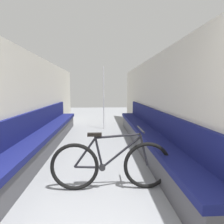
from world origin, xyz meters
name	(u,v)px	position (x,y,z in m)	size (l,w,h in m)	color
wall_left	(31,103)	(-1.48, 3.87, 1.13)	(0.10, 10.95, 2.26)	beige
wall_right	(159,102)	(1.48, 3.87, 1.13)	(0.10, 10.95, 2.26)	beige
bench_seat_row_left	(44,137)	(-1.22, 3.89, 0.32)	(0.49, 6.33, 0.96)	#4C4C51
bench_seat_row_right	(147,136)	(1.22, 3.89, 0.32)	(0.49, 6.33, 0.96)	#4C4C51
bicycle	(111,165)	(0.26, 1.97, 0.37)	(1.73, 0.46, 0.89)	black
grab_pole_near	(104,99)	(0.21, 6.43, 1.09)	(0.08, 0.08, 2.24)	gray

